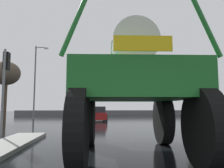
# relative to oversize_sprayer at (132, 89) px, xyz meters

# --- Properties ---
(ground_plane) EXTENTS (120.00, 120.00, 0.00)m
(ground_plane) POSITION_rel_oversize_sprayer_xyz_m (-0.25, 12.81, -2.04)
(ground_plane) COLOR black
(oversize_sprayer) EXTENTS (3.94, 5.74, 4.45)m
(oversize_sprayer) POSITION_rel_oversize_sprayer_xyz_m (0.00, 0.00, 0.00)
(oversize_sprayer) COLOR black
(oversize_sprayer) RESTS_ON ground
(sedan_ahead) EXTENTS (2.06, 4.19, 1.52)m
(sedan_ahead) POSITION_rel_oversize_sprayer_xyz_m (-0.93, 16.96, -1.33)
(sedan_ahead) COLOR maroon
(sedan_ahead) RESTS_ON ground
(traffic_signal_near_left) EXTENTS (0.24, 0.54, 4.16)m
(traffic_signal_near_left) POSITION_rel_oversize_sprayer_xyz_m (-5.38, 3.57, 0.99)
(traffic_signal_near_left) COLOR slate
(traffic_signal_near_left) RESTS_ON ground
(traffic_signal_near_right) EXTENTS (0.24, 0.54, 3.98)m
(traffic_signal_near_right) POSITION_rel_oversize_sprayer_xyz_m (3.93, 3.57, 0.86)
(traffic_signal_near_right) COLOR slate
(traffic_signal_near_right) RESTS_ON ground
(streetlight_far_left) EXTENTS (1.60, 0.24, 9.04)m
(streetlight_far_left) POSITION_rel_oversize_sprayer_xyz_m (-8.51, 20.55, 2.90)
(streetlight_far_left) COLOR slate
(streetlight_far_left) RESTS_ON ground
(bare_tree_left) EXTENTS (2.75, 2.75, 5.94)m
(bare_tree_left) POSITION_rel_oversize_sprayer_xyz_m (-9.93, 15.08, 2.62)
(bare_tree_left) COLOR #473828
(bare_tree_left) RESTS_ON ground
(bare_tree_right) EXTENTS (3.01, 3.01, 6.48)m
(bare_tree_right) POSITION_rel_oversize_sprayer_xyz_m (10.13, 16.20, 3.11)
(bare_tree_right) COLOR #473828
(bare_tree_right) RESTS_ON ground
(roadside_barrier) EXTENTS (28.71, 0.24, 0.90)m
(roadside_barrier) POSITION_rel_oversize_sprayer_xyz_m (-0.25, 31.17, -1.59)
(roadside_barrier) COLOR #59595B
(roadside_barrier) RESTS_ON ground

